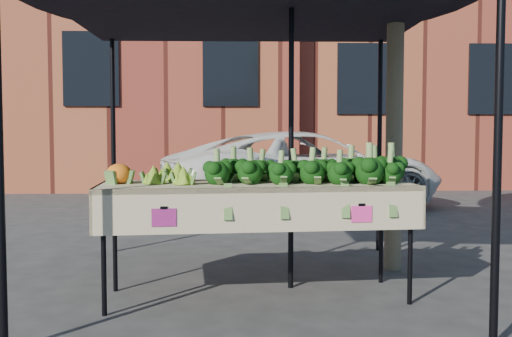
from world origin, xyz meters
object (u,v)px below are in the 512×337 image
object	(u,v)px
canopy	(248,123)
street_tree	(396,25)
vehicle	(305,69)
table	(257,240)

from	to	relation	value
canopy	street_tree	size ratio (longest dim) A/B	0.69
canopy	vehicle	world-z (taller)	vehicle
vehicle	street_tree	xyz separation A→B (m)	(0.35, -4.46, -0.12)
canopy	vehicle	xyz separation A→B (m)	(1.02, 5.00, 1.03)
table	street_tree	size ratio (longest dim) A/B	0.54
table	street_tree	distance (m)	2.43
table	canopy	bearing A→B (deg)	99.34
canopy	street_tree	xyz separation A→B (m)	(1.37, 0.54, 0.91)
canopy	street_tree	bearing A→B (deg)	21.70
table	canopy	xyz separation A→B (m)	(-0.06, 0.36, 0.92)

